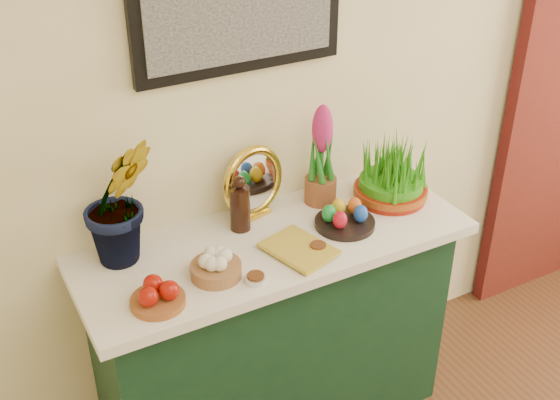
% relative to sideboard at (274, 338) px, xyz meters
% --- Properties ---
extents(sideboard, '(1.30, 0.45, 0.85)m').
position_rel_sideboard_xyz_m(sideboard, '(0.00, 0.00, 0.00)').
color(sideboard, '#13361F').
rests_on(sideboard, ground).
extents(tablecloth, '(1.40, 0.55, 0.04)m').
position_rel_sideboard_xyz_m(tablecloth, '(0.00, 0.00, 0.45)').
color(tablecloth, white).
rests_on(tablecloth, sideboard).
extents(hyacinth_green, '(0.30, 0.25, 0.59)m').
position_rel_sideboard_xyz_m(hyacinth_green, '(-0.49, 0.13, 0.76)').
color(hyacinth_green, '#227921').
rests_on(hyacinth_green, tablecloth).
extents(apple_bowl, '(0.22, 0.22, 0.09)m').
position_rel_sideboard_xyz_m(apple_bowl, '(-0.48, -0.16, 0.50)').
color(apple_bowl, brown).
rests_on(apple_bowl, tablecloth).
extents(garlic_basket, '(0.18, 0.18, 0.09)m').
position_rel_sideboard_xyz_m(garlic_basket, '(-0.27, -0.11, 0.50)').
color(garlic_basket, '#93643B').
rests_on(garlic_basket, tablecloth).
extents(vinegar_cruet, '(0.07, 0.07, 0.21)m').
position_rel_sideboard_xyz_m(vinegar_cruet, '(-0.07, 0.11, 0.56)').
color(vinegar_cruet, black).
rests_on(vinegar_cruet, tablecloth).
extents(mirror, '(0.28, 0.13, 0.27)m').
position_rel_sideboard_xyz_m(mirror, '(0.01, 0.18, 0.60)').
color(mirror, gold).
rests_on(mirror, tablecloth).
extents(book, '(0.22, 0.27, 0.03)m').
position_rel_sideboard_xyz_m(book, '(-0.05, -0.15, 0.48)').
color(book, gold).
rests_on(book, tablecloth).
extents(spice_dish_left, '(0.07, 0.07, 0.03)m').
position_rel_sideboard_xyz_m(spice_dish_left, '(-0.17, -0.20, 0.48)').
color(spice_dish_left, silver).
rests_on(spice_dish_left, tablecloth).
extents(spice_dish_right, '(0.07, 0.07, 0.03)m').
position_rel_sideboard_xyz_m(spice_dish_right, '(0.10, -0.14, 0.48)').
color(spice_dish_right, silver).
rests_on(spice_dish_right, tablecloth).
extents(egg_plate, '(0.25, 0.25, 0.09)m').
position_rel_sideboard_xyz_m(egg_plate, '(0.26, -0.05, 0.50)').
color(egg_plate, black).
rests_on(egg_plate, tablecloth).
extents(hyacinth_pink, '(0.12, 0.12, 0.40)m').
position_rel_sideboard_xyz_m(hyacinth_pink, '(0.28, 0.14, 0.64)').
color(hyacinth_pink, brown).
rests_on(hyacinth_pink, tablecloth).
extents(wheatgrass_sabzeh, '(0.28, 0.28, 0.23)m').
position_rel_sideboard_xyz_m(wheatgrass_sabzeh, '(0.52, 0.03, 0.57)').
color(wheatgrass_sabzeh, maroon).
rests_on(wheatgrass_sabzeh, tablecloth).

